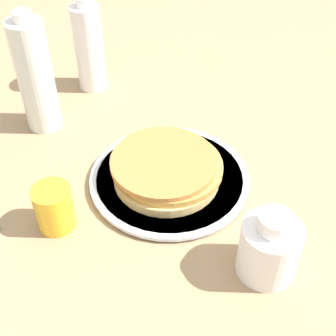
{
  "coord_description": "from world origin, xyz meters",
  "views": [
    {
      "loc": [
        -0.17,
        -0.59,
        0.59
      ],
      "look_at": [
        -0.0,
        -0.01,
        0.03
      ],
      "focal_mm": 50.0,
      "sensor_mm": 36.0,
      "label": 1
    }
  ],
  "objects_px": {
    "plate": "(168,179)",
    "cream_jug": "(269,248)",
    "water_bottle_near": "(35,76)",
    "pancake_stack": "(166,169)",
    "juice_glass": "(54,208)",
    "water_bottle_mid": "(89,47)"
  },
  "relations": [
    {
      "from": "cream_jug",
      "to": "water_bottle_near",
      "type": "distance_m",
      "value": 0.54
    },
    {
      "from": "water_bottle_mid",
      "to": "cream_jug",
      "type": "bearing_deg",
      "value": -73.57
    },
    {
      "from": "water_bottle_near",
      "to": "water_bottle_mid",
      "type": "relative_size",
      "value": 1.18
    },
    {
      "from": "cream_jug",
      "to": "water_bottle_near",
      "type": "relative_size",
      "value": 0.49
    },
    {
      "from": "plate",
      "to": "cream_jug",
      "type": "relative_size",
      "value": 2.42
    },
    {
      "from": "pancake_stack",
      "to": "water_bottle_mid",
      "type": "bearing_deg",
      "value": 102.08
    },
    {
      "from": "cream_jug",
      "to": "juice_glass",
      "type": "bearing_deg",
      "value": 149.16
    },
    {
      "from": "water_bottle_near",
      "to": "water_bottle_mid",
      "type": "height_order",
      "value": "water_bottle_near"
    },
    {
      "from": "plate",
      "to": "water_bottle_mid",
      "type": "relative_size",
      "value": 1.38
    },
    {
      "from": "pancake_stack",
      "to": "water_bottle_near",
      "type": "distance_m",
      "value": 0.32
    },
    {
      "from": "pancake_stack",
      "to": "water_bottle_mid",
      "type": "height_order",
      "value": "water_bottle_mid"
    },
    {
      "from": "plate",
      "to": "cream_jug",
      "type": "bearing_deg",
      "value": -67.95
    },
    {
      "from": "juice_glass",
      "to": "cream_jug",
      "type": "height_order",
      "value": "cream_jug"
    },
    {
      "from": "pancake_stack",
      "to": "cream_jug",
      "type": "bearing_deg",
      "value": -67.03
    },
    {
      "from": "plate",
      "to": "water_bottle_near",
      "type": "bearing_deg",
      "value": 130.36
    },
    {
      "from": "pancake_stack",
      "to": "juice_glass",
      "type": "height_order",
      "value": "juice_glass"
    },
    {
      "from": "plate",
      "to": "water_bottle_mid",
      "type": "bearing_deg",
      "value": 102.69
    },
    {
      "from": "plate",
      "to": "juice_glass",
      "type": "relative_size",
      "value": 3.63
    },
    {
      "from": "pancake_stack",
      "to": "water_bottle_near",
      "type": "bearing_deg",
      "value": 129.69
    },
    {
      "from": "plate",
      "to": "pancake_stack",
      "type": "height_order",
      "value": "pancake_stack"
    },
    {
      "from": "juice_glass",
      "to": "water_bottle_near",
      "type": "bearing_deg",
      "value": 89.11
    },
    {
      "from": "juice_glass",
      "to": "water_bottle_mid",
      "type": "height_order",
      "value": "water_bottle_mid"
    }
  ]
}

